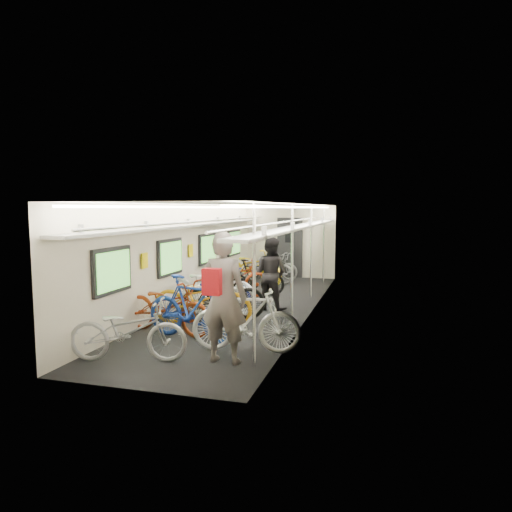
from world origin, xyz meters
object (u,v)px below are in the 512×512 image
Objects in this scene: passenger_near at (224,298)px; bicycle_1 at (192,308)px; passenger_mid at (270,274)px; bicycle_0 at (128,331)px; backpack at (212,282)px.

bicycle_1 is at bearing -42.89° from passenger_near.
bicycle_0 is at bearing 85.65° from passenger_mid.
passenger_mid reaches higher than bicycle_0.
bicycle_0 is at bearing -178.75° from backpack.
passenger_mid reaches higher than bicycle_1.
passenger_near is 1.19× the size of passenger_mid.
passenger_near is (1.42, 0.35, 0.52)m from bicycle_0.
backpack is (0.14, -4.02, 0.45)m from passenger_mid.
backpack is (-0.05, -0.34, 0.29)m from passenger_near.
passenger_near reaches higher than bicycle_0.
passenger_mid is (0.74, 2.73, 0.26)m from bicycle_1.
bicycle_0 is 4.74× the size of backpack.
backpack reaches higher than bicycle_1.
passenger_near is 5.21× the size of backpack.
passenger_near is 3.69m from passenger_mid.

